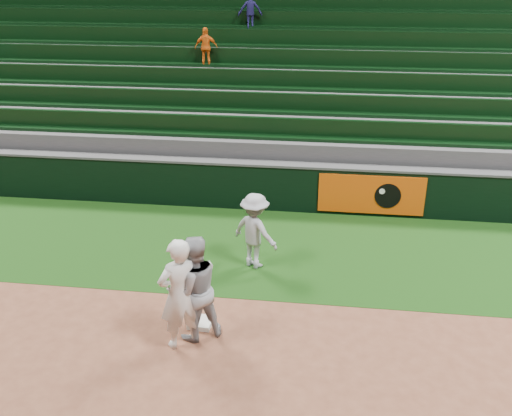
{
  "coord_description": "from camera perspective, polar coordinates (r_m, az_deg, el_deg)",
  "views": [
    {
      "loc": [
        1.82,
        -8.23,
        6.07
      ],
      "look_at": [
        0.47,
        2.3,
        1.3
      ],
      "focal_mm": 40.0,
      "sensor_mm": 36.0,
      "label": 1
    }
  ],
  "objects": [
    {
      "name": "field_wall",
      "position": [
        14.6,
        -0.29,
        2.33
      ],
      "size": [
        36.0,
        0.45,
        1.25
      ],
      "color": "black",
      "rests_on": "ground"
    },
    {
      "name": "foul_grass",
      "position": [
        12.89,
        -1.69,
        -3.88
      ],
      "size": [
        36.0,
        4.2,
        0.01
      ],
      "primitive_type": "cube",
      "color": "#11330C",
      "rests_on": "ground"
    },
    {
      "name": "baserunner",
      "position": [
        9.65,
        -6.22,
        -8.01
      ],
      "size": [
        1.17,
        1.11,
        1.9
      ],
      "primitive_type": "imported",
      "rotation": [
        0.0,
        0.0,
        3.72
      ],
      "color": "#9C9EA6",
      "rests_on": "ground"
    },
    {
      "name": "base_coach",
      "position": [
        11.75,
        -0.12,
        -2.3
      ],
      "size": [
        1.22,
        1.05,
        1.63
      ],
      "primitive_type": "imported",
      "rotation": [
        0.0,
        0.0,
        2.62
      ],
      "color": "#A6AAB4",
      "rests_on": "foul_grass"
    },
    {
      "name": "first_base",
      "position": [
        10.4,
        -5.55,
        -11.32
      ],
      "size": [
        0.43,
        0.43,
        0.09
      ],
      "primitive_type": "cube",
      "rotation": [
        0.0,
        0.0,
        -0.07
      ],
      "color": "silver",
      "rests_on": "ground"
    },
    {
      "name": "ground",
      "position": [
        10.38,
        -4.28,
        -11.65
      ],
      "size": [
        70.0,
        70.0,
        0.0
      ],
      "primitive_type": "plane",
      "color": "brown",
      "rests_on": "ground"
    },
    {
      "name": "stadium_seating",
      "position": [
        17.84,
        1.21,
        10.01
      ],
      "size": [
        36.0,
        5.95,
        5.07
      ],
      "color": "#39393B",
      "rests_on": "ground"
    },
    {
      "name": "first_baseman",
      "position": [
        9.46,
        -7.68,
        -8.51
      ],
      "size": [
        0.86,
        0.83,
        1.99
      ],
      "primitive_type": "imported",
      "rotation": [
        0.0,
        0.0,
        3.83
      ],
      "color": "white",
      "rests_on": "ground"
    }
  ]
}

